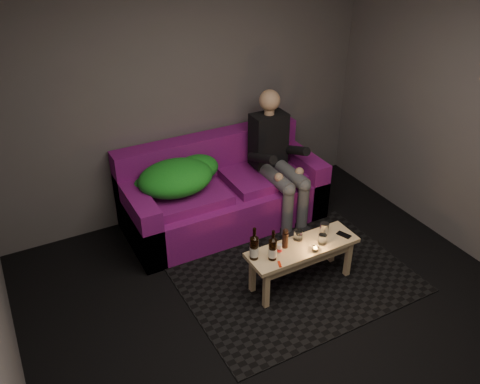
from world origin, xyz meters
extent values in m
plane|color=black|center=(0.00, 0.00, 0.00)|extent=(4.50, 4.50, 0.00)
plane|color=#514F51|center=(0.00, 2.25, 1.30)|extent=(4.00, 0.00, 4.00)
cube|color=black|center=(0.33, 0.63, 0.00)|extent=(2.02, 1.48, 0.01)
cube|color=#690F71|center=(0.17, 1.77, 0.21)|extent=(2.02, 0.91, 0.42)
cube|color=#690F71|center=(0.17, 2.11, 0.64)|extent=(2.02, 0.22, 0.44)
cube|color=#690F71|center=(-0.74, 1.77, 0.31)|extent=(0.20, 0.91, 0.62)
cube|color=#690F71|center=(1.07, 1.77, 0.31)|extent=(0.20, 0.91, 0.62)
cube|color=#690F71|center=(-0.26, 1.72, 0.46)|extent=(0.76, 0.60, 0.10)
cube|color=#690F71|center=(0.59, 1.72, 0.46)|extent=(0.76, 0.60, 0.10)
ellipsoid|color=#177E23|center=(-0.34, 1.77, 0.67)|extent=(0.73, 0.56, 0.30)
ellipsoid|color=#177E23|center=(-0.06, 1.91, 0.63)|extent=(0.44, 0.36, 0.24)
ellipsoid|color=#177E23|center=(-0.56, 1.89, 0.59)|extent=(0.32, 0.26, 0.16)
cube|color=black|center=(0.71, 1.82, 0.82)|extent=(0.36, 0.22, 0.55)
sphere|color=tan|center=(0.71, 1.82, 1.24)|extent=(0.21, 0.21, 0.21)
cylinder|color=#464850|center=(0.62, 1.51, 0.53)|extent=(0.14, 0.50, 0.14)
cylinder|color=#464850|center=(0.81, 1.51, 0.53)|extent=(0.14, 0.50, 0.14)
cylinder|color=#464850|center=(0.62, 1.27, 0.26)|extent=(0.11, 0.11, 0.51)
cylinder|color=#464850|center=(0.81, 1.27, 0.26)|extent=(0.11, 0.11, 0.51)
cube|color=black|center=(0.62, 1.21, 0.03)|extent=(0.09, 0.22, 0.06)
cube|color=black|center=(0.81, 1.21, 0.03)|extent=(0.09, 0.22, 0.06)
cube|color=tan|center=(0.33, 0.58, 0.39)|extent=(1.01, 0.33, 0.04)
cube|color=tan|center=(0.33, 0.58, 0.33)|extent=(0.88, 0.26, 0.09)
cube|color=tan|center=(-0.09, 0.47, 0.19)|extent=(0.05, 0.05, 0.37)
cube|color=tan|center=(-0.10, 0.69, 0.19)|extent=(0.05, 0.05, 0.37)
cube|color=tan|center=(0.76, 0.48, 0.19)|extent=(0.05, 0.05, 0.37)
cube|color=tan|center=(0.76, 0.70, 0.19)|extent=(0.05, 0.05, 0.37)
cylinder|color=black|center=(-0.12, 0.64, 0.51)|extent=(0.07, 0.07, 0.20)
cylinder|color=white|center=(-0.12, 0.64, 0.48)|extent=(0.08, 0.08, 0.09)
cone|color=black|center=(-0.12, 0.64, 0.63)|extent=(0.07, 0.07, 0.03)
cylinder|color=black|center=(-0.12, 0.64, 0.66)|extent=(0.03, 0.03, 0.10)
cylinder|color=black|center=(0.01, 0.56, 0.50)|extent=(0.07, 0.07, 0.19)
cylinder|color=white|center=(0.01, 0.56, 0.48)|extent=(0.07, 0.07, 0.08)
cone|color=black|center=(0.01, 0.56, 0.61)|extent=(0.07, 0.07, 0.03)
cylinder|color=black|center=(0.01, 0.56, 0.64)|extent=(0.03, 0.03, 0.09)
cylinder|color=silver|center=(0.10, 0.60, 0.45)|extent=(0.05, 0.05, 0.08)
cylinder|color=black|center=(0.19, 0.64, 0.48)|extent=(0.06, 0.06, 0.14)
cylinder|color=white|center=(0.35, 0.68, 0.46)|extent=(0.09, 0.09, 0.09)
cylinder|color=white|center=(0.38, 0.48, 0.43)|extent=(0.06, 0.06, 0.04)
sphere|color=orange|center=(0.38, 0.48, 0.44)|extent=(0.02, 0.02, 0.02)
cylinder|color=white|center=(0.50, 0.53, 0.46)|extent=(0.08, 0.08, 0.09)
cylinder|color=#B8BABF|center=(0.60, 0.65, 0.46)|extent=(0.08, 0.08, 0.11)
cube|color=black|center=(0.74, 0.54, 0.41)|extent=(0.10, 0.14, 0.01)
cube|color=red|center=(0.02, 0.46, 0.42)|extent=(0.04, 0.07, 0.01)
camera|label=1|loc=(-1.78, -2.23, 3.03)|focal=38.00mm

